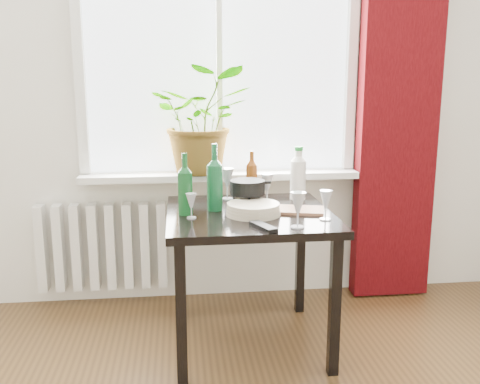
{
  "coord_description": "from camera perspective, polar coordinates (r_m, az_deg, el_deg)",
  "views": [
    {
      "loc": [
        -0.26,
        -1.13,
        1.42
      ],
      "look_at": [
        0.05,
        1.55,
        0.85
      ],
      "focal_mm": 40.0,
      "sensor_mm": 36.0,
      "label": 1
    }
  ],
  "objects": [
    {
      "name": "fondue_pot",
      "position": [
        2.87,
        0.78,
        -0.18
      ],
      "size": [
        0.25,
        0.23,
        0.15
      ],
      "primitive_type": null,
      "rotation": [
        0.0,
        0.0,
        0.21
      ],
      "color": "black",
      "rests_on": "table"
    },
    {
      "name": "table",
      "position": [
        2.81,
        0.98,
        -3.93
      ],
      "size": [
        0.85,
        0.85,
        0.74
      ],
      "color": "black",
      "rests_on": "ground"
    },
    {
      "name": "wineglass_back_center",
      "position": [
        2.98,
        2.9,
        0.44
      ],
      "size": [
        0.09,
        0.09,
        0.17
      ],
      "primitive_type": null,
      "rotation": [
        0.0,
        0.0,
        0.26
      ],
      "color": "silver",
      "rests_on": "table"
    },
    {
      "name": "potted_plant",
      "position": [
        3.29,
        -4.02,
        7.66
      ],
      "size": [
        0.62,
        0.54,
        0.65
      ],
      "primitive_type": "imported",
      "rotation": [
        0.0,
        0.0,
        -0.06
      ],
      "color": "#207922",
      "rests_on": "windowsill"
    },
    {
      "name": "bottle_amber",
      "position": [
        3.13,
        1.25,
        2.02
      ],
      "size": [
        0.08,
        0.08,
        0.27
      ],
      "primitive_type": null,
      "rotation": [
        0.0,
        0.0,
        -0.25
      ],
      "color": "#6E320C",
      "rests_on": "table"
    },
    {
      "name": "cleaning_bottle",
      "position": [
        3.06,
        6.22,
        2.09
      ],
      "size": [
        0.11,
        0.11,
        0.31
      ],
      "primitive_type": null,
      "rotation": [
        0.0,
        0.0,
        -0.22
      ],
      "color": "white",
      "rests_on": "table"
    },
    {
      "name": "wineglass_front_right",
      "position": [
        2.48,
        6.2,
        -1.88
      ],
      "size": [
        0.08,
        0.08,
        0.17
      ],
      "primitive_type": null,
      "rotation": [
        0.0,
        0.0,
        0.07
      ],
      "color": "silver",
      "rests_on": "table"
    },
    {
      "name": "curtain",
      "position": [
        3.53,
        16.6,
        9.52
      ],
      "size": [
        0.5,
        0.12,
        2.56
      ],
      "color": "#350407",
      "rests_on": "ground"
    },
    {
      "name": "wineglass_front_left",
      "position": [
        2.65,
        -5.21,
        -1.46
      ],
      "size": [
        0.06,
        0.06,
        0.13
      ],
      "primitive_type": null,
      "rotation": [
        0.0,
        0.0,
        -0.04
      ],
      "color": "silver",
      "rests_on": "table"
    },
    {
      "name": "windowsill",
      "position": [
        3.34,
        -2.08,
        1.76
      ],
      "size": [
        1.72,
        0.2,
        0.04
      ],
      "color": "white",
      "rests_on": "ground"
    },
    {
      "name": "wineglass_back_left",
      "position": [
        3.05,
        -1.37,
        0.92
      ],
      "size": [
        0.1,
        0.1,
        0.18
      ],
      "primitive_type": null,
      "rotation": [
        0.0,
        0.0,
        0.36
      ],
      "color": "#B3BAC1",
      "rests_on": "table"
    },
    {
      "name": "wineglass_far_right",
      "position": [
        2.64,
        9.14,
        -1.36
      ],
      "size": [
        0.08,
        0.08,
        0.15
      ],
      "primitive_type": null,
      "rotation": [
        0.0,
        0.0,
        0.3
      ],
      "color": "silver",
      "rests_on": "table"
    },
    {
      "name": "tv_remote",
      "position": [
        2.48,
        2.49,
        -3.71
      ],
      "size": [
        0.12,
        0.18,
        0.02
      ],
      "primitive_type": "cube",
      "rotation": [
        0.0,
        0.0,
        0.4
      ],
      "color": "black",
      "rests_on": "table"
    },
    {
      "name": "wine_bottle_left",
      "position": [
        2.71,
        -5.88,
        0.89
      ],
      "size": [
        0.09,
        0.09,
        0.32
      ],
      "primitive_type": null,
      "rotation": [
        0.0,
        0.0,
        -0.23
      ],
      "color": "#0D4419",
      "rests_on": "table"
    },
    {
      "name": "radiator",
      "position": [
        3.5,
        -14.45,
        -5.65
      ],
      "size": [
        0.8,
        0.1,
        0.55
      ],
      "color": "white",
      "rests_on": "ground"
    },
    {
      "name": "cutting_board",
      "position": [
        2.81,
        6.16,
        -1.92
      ],
      "size": [
        0.31,
        0.24,
        0.01
      ],
      "primitive_type": "cube",
      "rotation": [
        0.0,
        0.0,
        -0.26
      ],
      "color": "#956143",
      "rests_on": "table"
    },
    {
      "name": "plate_stack",
      "position": [
        2.71,
        1.42,
        -1.84
      ],
      "size": [
        0.31,
        0.31,
        0.06
      ],
      "primitive_type": "cylinder",
      "rotation": [
        0.0,
        0.0,
        0.13
      ],
      "color": "beige",
      "rests_on": "table"
    },
    {
      "name": "wine_bottle_right",
      "position": [
        2.79,
        -2.71,
        1.65
      ],
      "size": [
        0.09,
        0.09,
        0.36
      ],
      "primitive_type": null,
      "rotation": [
        0.0,
        0.0,
        0.12
      ],
      "color": "#0E4925",
      "rests_on": "table"
    },
    {
      "name": "window",
      "position": [
        3.36,
        -2.28,
        15.08
      ],
      "size": [
        1.72,
        0.08,
        1.62
      ],
      "color": "white",
      "rests_on": "ground"
    }
  ]
}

